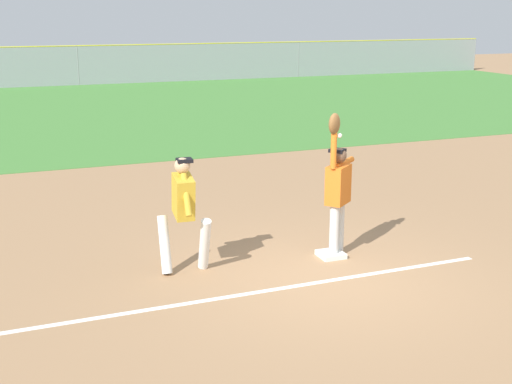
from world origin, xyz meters
TOP-DOWN VIEW (x-y plane):
  - ground_plane at (0.00, 0.00)m, footprint 83.05×83.05m
  - outfield_grass at (0.00, 18.29)m, footprint 49.72×19.59m
  - chalk_foul_line at (-3.58, -0.14)m, footprint 12.00×0.21m
  - first_base at (0.42, 0.76)m, footprint 0.38×0.38m
  - fielder at (0.51, 0.79)m, footprint 0.76×0.65m
  - runner at (-1.88, 0.99)m, footprint 0.73×0.85m
  - baseball at (0.44, 0.65)m, footprint 0.07×0.07m
  - outfield_fence at (0.00, 28.09)m, footprint 49.80×0.08m
  - parked_car_white at (0.80, 31.49)m, footprint 4.50×2.32m
  - parked_car_green at (6.10, 31.53)m, footprint 4.56×2.44m

SIDE VIEW (x-z plane):
  - ground_plane at x=0.00m, z-range 0.00..0.00m
  - chalk_foul_line at x=-3.58m, z-range 0.00..0.01m
  - outfield_grass at x=0.00m, z-range 0.00..0.01m
  - first_base at x=0.42m, z-range 0.00..0.08m
  - parked_car_white at x=0.80m, z-range 0.05..1.30m
  - parked_car_green at x=6.10m, z-range 0.05..1.30m
  - runner at x=-1.88m, z-range 0.14..1.86m
  - outfield_fence at x=0.00m, z-range 0.00..2.02m
  - fielder at x=0.51m, z-range -0.02..2.26m
  - baseball at x=0.44m, z-range 1.91..1.98m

